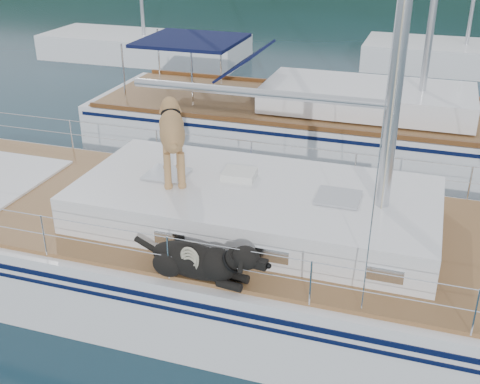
% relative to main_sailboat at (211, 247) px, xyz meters
% --- Properties ---
extents(ground, '(120.00, 120.00, 0.00)m').
position_rel_main_sailboat_xyz_m(ground, '(-0.09, 0.01, -0.68)').
color(ground, black).
rests_on(ground, ground).
extents(main_sailboat, '(12.00, 3.84, 14.01)m').
position_rel_main_sailboat_xyz_m(main_sailboat, '(0.00, 0.00, 0.00)').
color(main_sailboat, white).
rests_on(main_sailboat, ground).
extents(neighbor_sailboat, '(11.00, 3.50, 13.30)m').
position_rel_main_sailboat_xyz_m(neighbor_sailboat, '(0.45, 6.33, -0.06)').
color(neighbor_sailboat, white).
rests_on(neighbor_sailboat, ground).
extents(bg_boat_west, '(8.00, 3.00, 11.65)m').
position_rel_main_sailboat_xyz_m(bg_boat_west, '(-8.09, 14.01, -0.24)').
color(bg_boat_west, white).
rests_on(bg_boat_west, ground).
extents(bg_boat_center, '(7.20, 3.00, 11.65)m').
position_rel_main_sailboat_xyz_m(bg_boat_center, '(3.91, 16.01, -0.23)').
color(bg_boat_center, white).
rests_on(bg_boat_center, ground).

